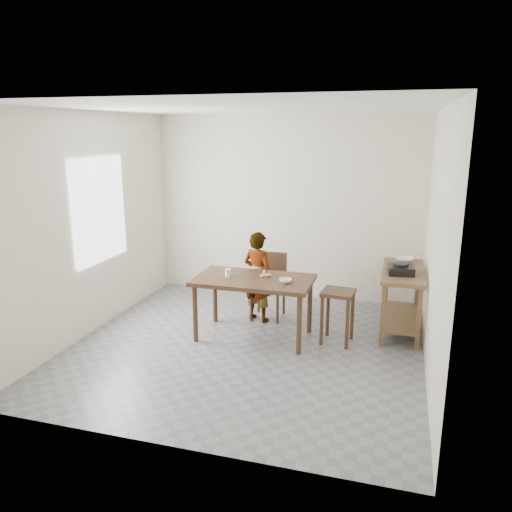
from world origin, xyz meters
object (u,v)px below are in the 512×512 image
(dining_table, at_px, (254,308))
(stool, at_px, (337,317))
(prep_counter, at_px, (401,301))
(dining_chair, at_px, (268,287))
(child, at_px, (258,277))

(dining_table, xyz_separation_m, stool, (1.00, 0.12, -0.05))
(prep_counter, distance_m, stool, 0.93)
(stool, bearing_deg, dining_chair, 151.20)
(dining_table, height_order, prep_counter, prep_counter)
(prep_counter, bearing_deg, child, -175.44)
(dining_table, distance_m, stool, 1.01)
(prep_counter, bearing_deg, dining_chair, -179.16)
(prep_counter, bearing_deg, dining_table, -157.85)
(child, height_order, dining_chair, child)
(dining_table, bearing_deg, stool, 7.07)
(child, height_order, stool, child)
(dining_table, height_order, child, child)
(stool, bearing_deg, prep_counter, 38.63)
(prep_counter, distance_m, child, 1.84)
(dining_chair, xyz_separation_m, stool, (1.00, -0.55, -0.11))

